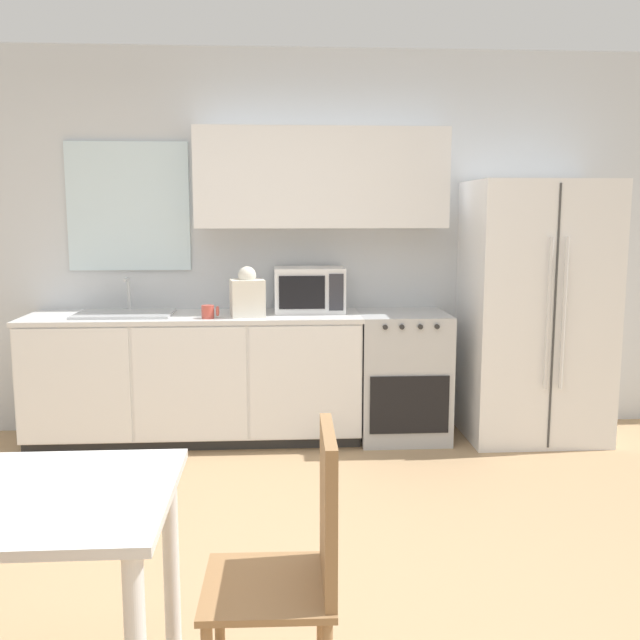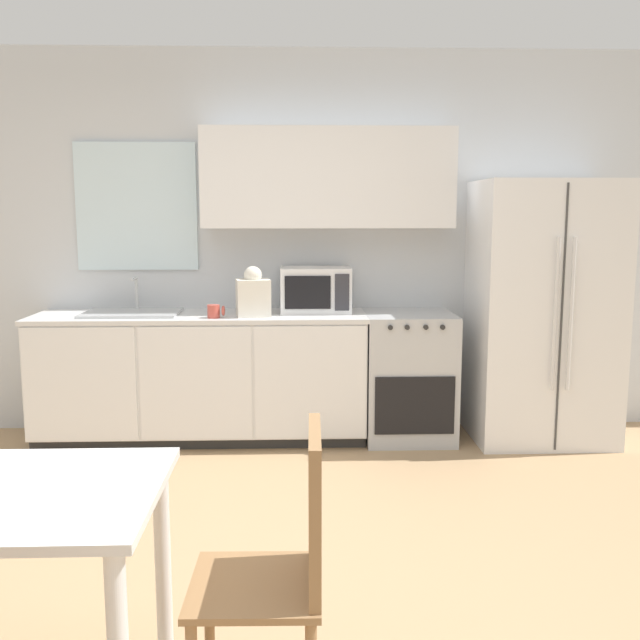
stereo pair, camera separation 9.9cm
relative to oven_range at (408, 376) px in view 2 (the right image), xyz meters
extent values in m
plane|color=tan|center=(-1.07, -1.97, -0.44)|extent=(12.00, 12.00, 0.00)
cube|color=silver|center=(-1.07, 0.33, 0.91)|extent=(12.00, 0.06, 2.70)
cube|color=silver|center=(-1.90, 0.29, 1.17)|extent=(0.85, 0.04, 0.89)
cube|color=white|center=(-0.56, 0.14, 1.36)|extent=(1.72, 0.32, 0.67)
cube|color=#333333|center=(-1.43, 0.04, -0.40)|extent=(2.24, 0.52, 0.08)
cube|color=white|center=(-1.43, 0.01, 0.03)|extent=(2.24, 0.58, 0.77)
cube|color=white|center=(-2.18, -0.29, 0.03)|extent=(0.73, 0.01, 0.75)
cube|color=white|center=(-1.43, -0.29, 0.03)|extent=(0.73, 0.01, 0.75)
cube|color=white|center=(-0.69, -0.29, 0.03)|extent=(0.73, 0.01, 0.75)
cube|color=silver|center=(-1.43, 0.01, 0.43)|extent=(2.27, 0.61, 0.03)
cube|color=#B7BABC|center=(0.00, 0.00, 0.00)|extent=(0.61, 0.60, 0.88)
cube|color=black|center=(0.00, -0.30, -0.13)|extent=(0.53, 0.01, 0.39)
cylinder|color=#262626|center=(-0.17, -0.31, 0.39)|extent=(0.03, 0.02, 0.03)
cylinder|color=#262626|center=(-0.06, -0.31, 0.39)|extent=(0.03, 0.02, 0.03)
cylinder|color=#262626|center=(0.06, -0.31, 0.39)|extent=(0.03, 0.02, 0.03)
cylinder|color=#262626|center=(0.17, -0.31, 0.39)|extent=(0.03, 0.02, 0.03)
cube|color=white|center=(0.91, -0.05, 0.45)|extent=(0.93, 0.69, 1.78)
cube|color=#3F3F3F|center=(0.91, -0.40, 0.45)|extent=(0.01, 0.01, 1.72)
cylinder|color=silver|center=(0.86, -0.42, 0.49)|extent=(0.02, 0.02, 0.98)
cylinder|color=silver|center=(0.96, -0.42, 0.49)|extent=(0.02, 0.02, 0.98)
cube|color=#B7BABC|center=(-1.90, 0.01, 0.45)|extent=(0.64, 0.43, 0.02)
cylinder|color=silver|center=(-1.90, 0.18, 0.57)|extent=(0.02, 0.02, 0.22)
cylinder|color=silver|center=(-1.90, 0.11, 0.67)|extent=(0.02, 0.14, 0.02)
cube|color=silver|center=(-0.64, 0.10, 0.60)|extent=(0.48, 0.34, 0.31)
cube|color=black|center=(-0.70, -0.07, 0.60)|extent=(0.31, 0.01, 0.22)
cube|color=#2D2D33|center=(-0.47, -0.07, 0.60)|extent=(0.10, 0.01, 0.25)
cylinder|color=#BF4C3F|center=(-1.32, -0.17, 0.48)|extent=(0.08, 0.08, 0.09)
torus|color=#BF4C3F|center=(-1.26, -0.17, 0.49)|extent=(0.02, 0.07, 0.07)
cube|color=silver|center=(-1.07, -0.10, 0.57)|extent=(0.25, 0.22, 0.25)
sphere|color=silver|center=(-1.07, -0.10, 0.72)|extent=(0.14, 0.14, 0.12)
cylinder|color=white|center=(-1.25, -2.49, -0.08)|extent=(0.06, 0.06, 0.73)
cube|color=#997047|center=(-0.91, -2.79, 0.00)|extent=(0.41, 0.41, 0.02)
cube|color=#997047|center=(-0.73, -2.80, 0.25)|extent=(0.04, 0.37, 0.48)
cylinder|color=#997047|center=(-1.07, -2.62, -0.23)|extent=(0.03, 0.03, 0.43)
cylinder|color=#997047|center=(-0.73, -2.63, -0.23)|extent=(0.03, 0.03, 0.43)
camera|label=1|loc=(-0.88, -4.83, 1.13)|focal=40.00mm
camera|label=2|loc=(-0.78, -4.83, 1.13)|focal=40.00mm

